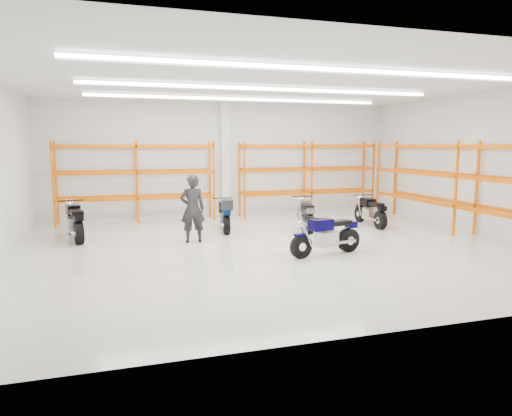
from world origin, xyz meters
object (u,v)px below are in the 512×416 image
object	(u,v)px
motorcycle_back_a	(75,222)
standing_man	(193,209)
motorcycle_back_b	(225,215)
motorcycle_back_d	(371,212)
motorcycle_main	(329,236)
structural_column	(225,160)
motorcycle_back_c	(305,215)

from	to	relation	value
motorcycle_back_a	standing_man	world-z (taller)	standing_man
motorcycle_back_b	motorcycle_back_d	size ratio (longest dim) A/B	1.02
motorcycle_main	motorcycle_back_b	xyz separation A→B (m)	(-1.88, 4.01, 0.05)
motorcycle_back_b	structural_column	distance (m)	3.48
motorcycle_back_d	motorcycle_back_c	bearing A→B (deg)	178.58
motorcycle_back_b	motorcycle_back_a	bearing A→B (deg)	-179.07
motorcycle_main	motorcycle_back_a	distance (m)	7.63
motorcycle_back_b	motorcycle_back_d	bearing A→B (deg)	-6.35
motorcycle_back_c	motorcycle_back_a	bearing A→B (deg)	176.59
motorcycle_back_a	motorcycle_back_d	world-z (taller)	motorcycle_back_a
motorcycle_main	motorcycle_back_b	size ratio (longest dim) A/B	0.97
motorcycle_main	standing_man	distance (m)	4.10
motorcycle_back_b	motorcycle_back_d	xyz separation A→B (m)	(5.17, -0.58, -0.05)
motorcycle_main	motorcycle_back_d	world-z (taller)	motorcycle_main
motorcycle_back_a	motorcycle_back_d	size ratio (longest dim) A/B	1.07
motorcycle_back_a	motorcycle_back_b	xyz separation A→B (m)	(4.66, 0.08, 0.01)
motorcycle_back_a	motorcycle_back_c	bearing A→B (deg)	-3.41
motorcycle_back_b	standing_man	bearing A→B (deg)	-131.60
motorcycle_back_c	structural_column	distance (m)	4.36
motorcycle_main	structural_column	distance (m)	7.28
motorcycle_back_a	structural_column	size ratio (longest dim) A/B	0.52
motorcycle_main	motorcycle_back_a	world-z (taller)	motorcycle_back_a
motorcycle_back_d	structural_column	xyz separation A→B (m)	(-4.47, 3.53, 1.75)
motorcycle_back_c	motorcycle_back_d	bearing A→B (deg)	-1.42
motorcycle_main	motorcycle_back_d	distance (m)	4.76
motorcycle_main	standing_man	xyz separation A→B (m)	(-3.18, 2.55, 0.50)
motorcycle_main	motorcycle_back_c	size ratio (longest dim) A/B	0.98
motorcycle_main	motorcycle_back_d	size ratio (longest dim) A/B	0.99
motorcycle_back_b	motorcycle_back_d	distance (m)	5.21
structural_column	motorcycle_back_d	bearing A→B (deg)	-38.30
standing_man	structural_column	size ratio (longest dim) A/B	0.45
motorcycle_back_b	motorcycle_back_c	distance (m)	2.74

